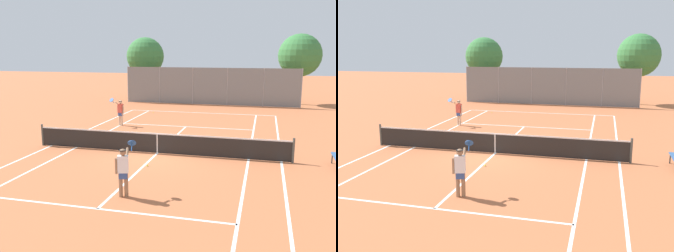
# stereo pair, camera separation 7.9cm
# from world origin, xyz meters

# --- Properties ---
(ground_plane) EXTENTS (120.00, 120.00, 0.00)m
(ground_plane) POSITION_xyz_m (0.00, 0.00, 0.00)
(ground_plane) COLOR #BC663D
(court_line_markings) EXTENTS (11.10, 23.90, 0.01)m
(court_line_markings) POSITION_xyz_m (0.00, 0.00, 0.00)
(court_line_markings) COLOR white
(court_line_markings) RESTS_ON ground
(tennis_net) EXTENTS (12.00, 0.10, 1.07)m
(tennis_net) POSITION_xyz_m (0.00, 0.00, 0.51)
(tennis_net) COLOR #474C47
(tennis_net) RESTS_ON ground
(player_near_side) EXTENTS (0.52, 0.85, 1.77)m
(player_near_side) POSITION_xyz_m (0.41, -5.29, 0.93)
(player_near_side) COLOR #936B4C
(player_near_side) RESTS_ON ground
(player_far_left) EXTENTS (0.82, 0.70, 1.77)m
(player_far_left) POSITION_xyz_m (-4.09, 5.75, 0.93)
(player_far_left) COLOR beige
(player_far_left) RESTS_ON ground
(loose_tennis_ball_0) EXTENTS (0.07, 0.07, 0.07)m
(loose_tennis_ball_0) POSITION_xyz_m (0.17, -2.02, 0.03)
(loose_tennis_ball_0) COLOR #D1DB33
(loose_tennis_ball_0) RESTS_ON ground
(loose_tennis_ball_1) EXTENTS (0.07, 0.07, 0.07)m
(loose_tennis_ball_1) POSITION_xyz_m (-3.49, 10.94, 0.03)
(loose_tennis_ball_1) COLOR #D1DB33
(loose_tennis_ball_1) RESTS_ON ground
(back_fence) EXTENTS (15.21, 0.08, 3.24)m
(back_fence) POSITION_xyz_m (-0.00, 16.44, 1.62)
(back_fence) COLOR gray
(back_fence) RESTS_ON ground
(tree_behind_left) EXTENTS (3.63, 3.63, 5.94)m
(tree_behind_left) POSITION_xyz_m (-6.69, 19.19, 4.05)
(tree_behind_left) COLOR brown
(tree_behind_left) RESTS_ON ground
(tree_behind_right) EXTENTS (3.69, 3.69, 6.12)m
(tree_behind_right) POSITION_xyz_m (7.41, 18.82, 4.14)
(tree_behind_right) COLOR brown
(tree_behind_right) RESTS_ON ground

